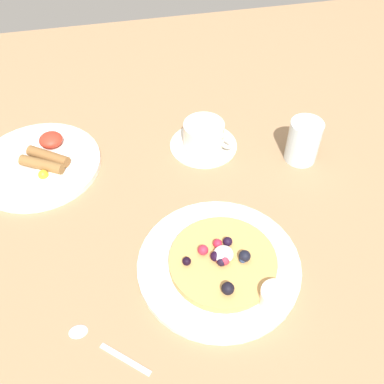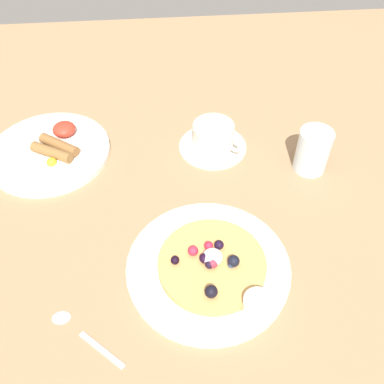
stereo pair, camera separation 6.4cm
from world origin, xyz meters
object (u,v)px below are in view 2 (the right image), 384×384
breakfast_plate (50,152)px  coffee_cup (214,135)px  teaspoon (75,328)px  syrup_ramekin (258,305)px  coffee_saucer (213,146)px  pancake_plate (209,267)px  water_glass (313,151)px

breakfast_plate → coffee_cup: size_ratio=2.54×
breakfast_plate → teaspoon: breakfast_plate is taller
syrup_ramekin → teaspoon: 27.32cm
teaspoon → breakfast_plate: bearing=102.5°
breakfast_plate → coffee_saucer: breakfast_plate is taller
syrup_ramekin → coffee_saucer: bearing=92.9°
pancake_plate → water_glass: 32.06cm
coffee_cup → water_glass: (18.41, -7.65, 1.18)cm
breakfast_plate → water_glass: (52.46, -8.50, 3.85)cm
breakfast_plate → teaspoon: 40.02cm
coffee_saucer → water_glass: bearing=-22.7°
coffee_saucer → coffee_cup: 2.97cm
coffee_cup → teaspoon: coffee_cup is taller
pancake_plate → water_glass: (22.89, 22.11, 3.87)cm
coffee_cup → water_glass: 19.97cm
coffee_cup → teaspoon: (-25.38, -38.22, -3.05)cm
syrup_ramekin → coffee_cup: coffee_cup is taller
pancake_plate → coffee_saucer: (4.37, 29.85, -0.28)cm
coffee_saucer → breakfast_plate: bearing=178.7°
syrup_ramekin → coffee_cup: bearing=92.7°
pancake_plate → syrup_ramekin: bearing=-53.5°
breakfast_plate → teaspoon: size_ratio=2.21×
syrup_ramekin → teaspoon: (-27.20, 0.07, -2.57)cm
pancake_plate → syrup_ramekin: 10.84cm
breakfast_plate → teaspoon: (8.67, -39.07, -0.38)cm
coffee_saucer → pancake_plate: bearing=-98.3°
water_glass → syrup_ramekin: bearing=-118.4°
coffee_saucer → teaspoon: (-25.27, -38.31, -0.08)cm
pancake_plate → water_glass: size_ratio=2.99×
breakfast_plate → coffee_saucer: (33.94, -0.76, -0.30)cm
syrup_ramekin → coffee_saucer: size_ratio=0.32×
breakfast_plate → water_glass: bearing=-9.2°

